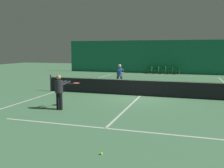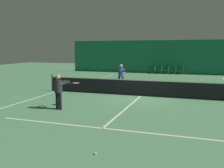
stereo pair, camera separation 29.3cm
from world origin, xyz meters
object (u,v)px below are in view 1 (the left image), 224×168
(player_near, at_px, (60,89))
(courtside_chair_2, at_px, (164,70))
(tennis_ball, at_px, (101,153))
(tennis_net, at_px, (140,87))
(courtside_chair_1, at_px, (157,69))
(courtside_chair_3, at_px, (171,70))
(courtside_chair_0, at_px, (151,69))
(courtside_chair_4, at_px, (179,70))
(player_far, at_px, (120,74))

(player_near, distance_m, courtside_chair_2, 18.39)
(tennis_ball, bearing_deg, tennis_net, 93.97)
(courtside_chair_1, xyz_separation_m, courtside_chair_3, (1.53, 0.00, 0.00))
(courtside_chair_0, distance_m, tennis_ball, 22.37)
(courtside_chair_0, relative_size, courtside_chair_2, 1.00)
(tennis_net, relative_size, courtside_chair_1, 14.29)
(courtside_chair_1, height_order, courtside_chair_3, same)
(player_near, distance_m, tennis_ball, 5.45)
(courtside_chair_1, height_order, courtside_chair_2, same)
(tennis_net, bearing_deg, player_near, -123.16)
(tennis_net, height_order, courtside_chair_0, tennis_net)
(courtside_chair_4, bearing_deg, player_far, -17.67)
(courtside_chair_3, distance_m, tennis_ball, 22.28)
(player_near, relative_size, courtside_chair_2, 1.89)
(courtside_chair_0, bearing_deg, tennis_net, 5.98)
(courtside_chair_3, relative_size, tennis_ball, 12.73)
(courtside_chair_2, distance_m, courtside_chair_3, 0.76)
(tennis_net, xyz_separation_m, courtside_chair_0, (-1.44, 13.77, -0.03))
(courtside_chair_2, relative_size, tennis_ball, 12.73)
(tennis_net, height_order, courtside_chair_4, tennis_net)
(courtside_chair_0, height_order, courtside_chair_4, same)
(player_near, bearing_deg, courtside_chair_4, 14.74)
(courtside_chair_4, height_order, tennis_ball, courtside_chair_4)
(courtside_chair_1, relative_size, courtside_chair_4, 1.00)
(player_near, height_order, courtside_chair_3, player_near)
(courtside_chair_1, xyz_separation_m, courtside_chair_4, (2.29, 0.00, 0.00))
(courtside_chair_1, relative_size, tennis_ball, 12.73)
(tennis_net, height_order, courtside_chair_3, tennis_net)
(courtside_chair_1, height_order, courtside_chair_4, same)
(courtside_chair_1, xyz_separation_m, tennis_ball, (1.27, -22.27, -0.45))
(player_near, distance_m, player_far, 6.98)
(player_far, xyz_separation_m, courtside_chair_3, (2.81, 11.22, -0.49))
(courtside_chair_3, bearing_deg, tennis_net, -3.52)
(tennis_net, xyz_separation_m, courtside_chair_1, (-0.68, 13.77, -0.03))
(player_far, bearing_deg, courtside_chair_2, 143.09)
(courtside_chair_3, height_order, tennis_ball, courtside_chair_3)
(player_far, distance_m, courtside_chair_2, 11.42)
(courtside_chair_0, bearing_deg, player_far, -2.67)
(courtside_chair_1, distance_m, courtside_chair_3, 1.53)
(courtside_chair_2, distance_m, courtside_chair_4, 1.53)
(player_near, bearing_deg, courtside_chair_0, 24.11)
(courtside_chair_3, relative_size, courtside_chair_4, 1.00)
(courtside_chair_0, xyz_separation_m, tennis_ball, (2.03, -22.27, -0.45))
(tennis_net, distance_m, courtside_chair_2, 13.77)
(player_near, bearing_deg, courtside_chair_3, 17.03)
(courtside_chair_1, distance_m, tennis_ball, 22.31)
(player_near, relative_size, courtside_chair_1, 1.89)
(tennis_ball, bearing_deg, player_far, 103.02)
(player_far, relative_size, tennis_ball, 25.44)
(tennis_net, height_order, player_near, player_near)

